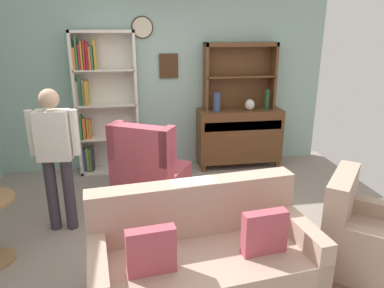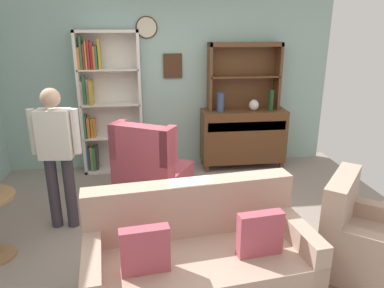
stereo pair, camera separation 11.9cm
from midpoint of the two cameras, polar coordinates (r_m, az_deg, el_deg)
ground_plane at (r=4.04m, az=-0.21°, el=-14.00°), size 5.40×4.60×0.02m
wall_back at (r=5.59m, az=-2.96°, el=10.58°), size 5.00×0.09×2.80m
area_rug at (r=3.81m, az=3.47°, el=-15.99°), size 2.28×1.72×0.01m
bookshelf at (r=5.47m, az=-12.89°, el=6.49°), size 0.90×0.30×2.10m
sideboard at (r=5.71m, az=8.68°, el=1.36°), size 1.30×0.45×0.92m
sideboard_hutch at (r=5.61m, az=8.89°, el=12.01°), size 1.10×0.26×1.00m
vase_tall at (r=5.41m, az=5.18°, el=6.59°), size 0.11×0.11×0.29m
vase_round at (r=5.57m, az=10.40°, el=6.09°), size 0.15×0.15×0.17m
bottle_wine at (r=5.61m, az=13.06°, el=6.80°), size 0.07×0.07×0.32m
couch_floral at (r=3.11m, az=2.20°, el=-17.95°), size 1.89×1.06×0.90m
armchair_floral at (r=3.72m, az=26.71°, el=-13.82°), size 1.08×1.08×0.88m
wingback_chair at (r=4.58m, az=-5.81°, el=-4.52°), size 1.07×1.08×1.05m
person_reading at (r=4.02m, az=-19.90°, el=-0.85°), size 0.53×0.23×1.56m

